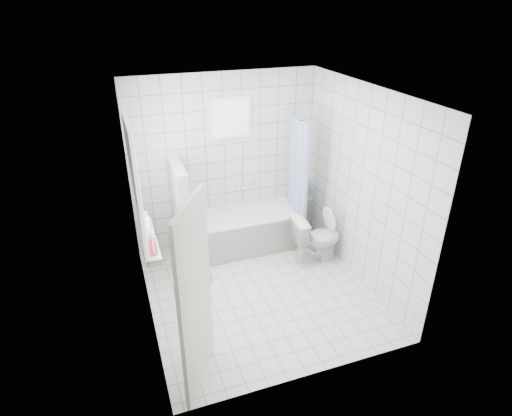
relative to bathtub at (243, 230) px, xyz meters
name	(u,v)px	position (x,y,z in m)	size (l,w,h in m)	color
ground	(259,290)	(-0.14, -1.12, -0.29)	(3.00, 3.00, 0.00)	white
ceiling	(260,93)	(-0.14, -1.12, 2.31)	(3.00, 3.00, 0.00)	white
wall_back	(225,161)	(-0.14, 0.38, 1.01)	(2.80, 0.02, 2.60)	white
wall_front	(316,272)	(-0.14, -2.62, 1.01)	(2.80, 0.02, 2.60)	white
wall_left	(139,222)	(-1.54, -1.12, 1.01)	(0.02, 3.00, 2.60)	white
wall_right	(361,187)	(1.26, -1.12, 1.01)	(0.02, 3.00, 2.60)	white
window_left	(137,186)	(-1.50, -0.82, 1.31)	(0.01, 0.90, 1.40)	white
window_back	(231,118)	(-0.04, 0.33, 1.66)	(0.50, 0.01, 0.50)	white
window_sill	(149,241)	(-1.45, -0.82, 0.57)	(0.18, 1.02, 0.08)	white
door	(195,299)	(-1.19, -2.26, 0.71)	(0.04, 0.80, 2.00)	silver
bathtub	(243,230)	(0.00, 0.00, 0.00)	(1.73, 0.77, 0.58)	white
partition_wall	(181,215)	(-0.93, -0.05, 0.46)	(0.15, 0.85, 1.50)	white
tiled_ledge	(302,213)	(1.11, 0.25, -0.02)	(0.40, 0.24, 0.55)	white
toilet	(316,239)	(0.89, -0.72, 0.08)	(0.41, 0.72, 0.73)	white
curtain_rod	(296,116)	(0.81, -0.02, 1.71)	(0.02, 0.02, 0.80)	silver
shower_curtain	(297,178)	(0.81, -0.16, 0.81)	(0.14, 0.48, 1.78)	#476AD1
tub_faucet	(242,188)	(0.10, 0.33, 0.56)	(0.18, 0.06, 0.06)	silver
sill_bottles	(149,231)	(-1.44, -0.87, 0.73)	(0.15, 0.80, 0.29)	#DD6ED4
ledge_bottles	(302,192)	(1.09, 0.25, 0.37)	(0.19, 0.15, 0.24)	red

